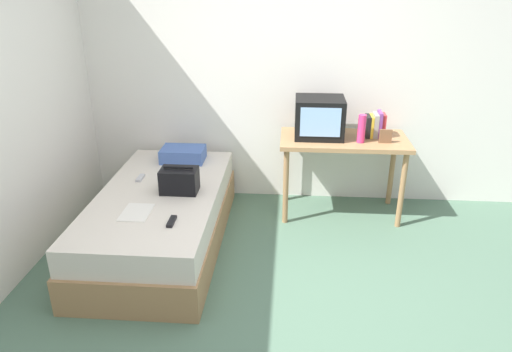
{
  "coord_description": "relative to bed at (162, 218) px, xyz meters",
  "views": [
    {
      "loc": [
        0.06,
        -2.56,
        2.14
      ],
      "look_at": [
        -0.22,
        1.08,
        0.58
      ],
      "focal_mm": 33.03,
      "sensor_mm": 36.0,
      "label": 1
    }
  ],
  "objects": [
    {
      "name": "picture_frame",
      "position": [
        1.91,
        0.59,
        0.58
      ],
      "size": [
        0.11,
        0.02,
        0.12
      ],
      "primitive_type": "cube",
      "color": "brown",
      "rests_on": "desk"
    },
    {
      "name": "ground_plane",
      "position": [
        1.01,
        -0.89,
        -0.24
      ],
      "size": [
        8.0,
        8.0,
        0.0
      ],
      "primitive_type": "plane",
      "color": "#4C6B56"
    },
    {
      "name": "handbag",
      "position": [
        0.18,
        0.01,
        0.35
      ],
      "size": [
        0.3,
        0.2,
        0.23
      ],
      "color": "black",
      "rests_on": "bed"
    },
    {
      "name": "desk",
      "position": [
        1.56,
        0.7,
        0.42
      ],
      "size": [
        1.16,
        0.6,
        0.76
      ],
      "color": "#9E754C",
      "rests_on": "ground"
    },
    {
      "name": "wall_back",
      "position": [
        1.01,
        1.11,
        1.06
      ],
      "size": [
        5.2,
        0.1,
        2.6
      ],
      "primitive_type": "cube",
      "color": "silver",
      "rests_on": "ground"
    },
    {
      "name": "book_row",
      "position": [
        1.84,
        0.77,
        0.63
      ],
      "size": [
        0.17,
        0.17,
        0.24
      ],
      "color": "black",
      "rests_on": "desk"
    },
    {
      "name": "magazine",
      "position": [
        -0.07,
        -0.39,
        0.26
      ],
      "size": [
        0.21,
        0.29,
        0.01
      ],
      "primitive_type": "cube",
      "color": "white",
      "rests_on": "bed"
    },
    {
      "name": "remote_dark",
      "position": [
        0.23,
        -0.52,
        0.26
      ],
      "size": [
        0.04,
        0.16,
        0.02
      ],
      "primitive_type": "cube",
      "color": "black",
      "rests_on": "bed"
    },
    {
      "name": "remote_silver",
      "position": [
        -0.23,
        0.23,
        0.26
      ],
      "size": [
        0.04,
        0.14,
        0.02
      ],
      "primitive_type": "cube",
      "color": "#B7B7BC",
      "rests_on": "bed"
    },
    {
      "name": "water_bottle",
      "position": [
        1.69,
        0.59,
        0.65
      ],
      "size": [
        0.07,
        0.07,
        0.25
      ],
      "primitive_type": "cylinder",
      "color": "#E53372",
      "rests_on": "desk"
    },
    {
      "name": "bed",
      "position": [
        0.0,
        0.0,
        0.0
      ],
      "size": [
        1.0,
        2.0,
        0.5
      ],
      "color": "#9E754C",
      "rests_on": "ground"
    },
    {
      "name": "tv",
      "position": [
        1.33,
        0.73,
        0.7
      ],
      "size": [
        0.44,
        0.39,
        0.36
      ],
      "color": "black",
      "rests_on": "desk"
    },
    {
      "name": "pillow",
      "position": [
        0.05,
        0.71,
        0.32
      ],
      "size": [
        0.41,
        0.28,
        0.13
      ],
      "primitive_type": "cube",
      "color": "#4766AD",
      "rests_on": "bed"
    }
  ]
}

